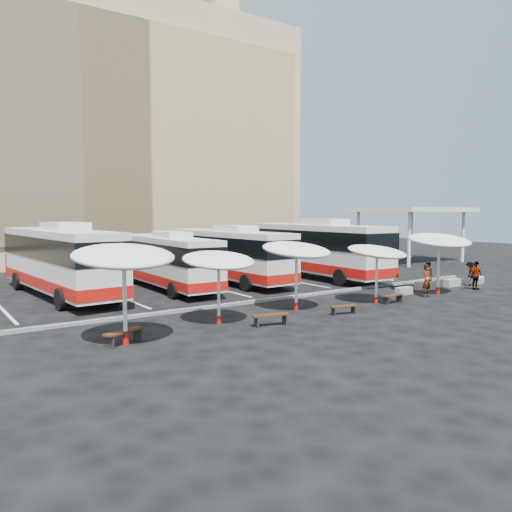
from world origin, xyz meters
TOP-DOWN VIEW (x-y plane):
  - ground at (0.00, 0.00)m, footprint 120.00×120.00m
  - sandstone_building at (0.00, 31.87)m, footprint 42.00×18.25m
  - service_canopy at (24.00, 10.00)m, footprint 10.00×8.00m
  - curb_divider at (0.00, 0.50)m, footprint 34.00×0.25m
  - bay_lines at (0.00, 8.00)m, footprint 24.15×12.00m
  - bus_0 at (-8.63, 8.66)m, footprint 3.76×13.41m
  - bus_1 at (-2.55, 7.72)m, footprint 2.89×11.40m
  - bus_2 at (2.09, 8.02)m, footprint 3.13×12.33m
  - bus_3 at (8.70, 6.59)m, footprint 3.66×13.67m
  - sunshade_0 at (-9.39, -3.72)m, footprint 3.82×3.87m
  - sunshade_1 at (-4.94, -2.75)m, footprint 3.32×3.35m
  - sunshade_2 at (-0.35, -2.33)m, footprint 3.44×3.48m
  - sunshade_3 at (4.28, -3.26)m, footprint 3.49×3.52m
  - sunshade_4 at (9.48, -3.31)m, footprint 4.44×4.47m
  - wood_bench_0 at (-9.40, -3.59)m, footprint 1.68×1.04m
  - wood_bench_1 at (-3.34, -4.29)m, footprint 1.67×0.79m
  - wood_bench_2 at (0.85, -4.34)m, footprint 1.40×0.62m
  - wood_bench_3 at (5.02, -3.75)m, footprint 1.51×0.52m
  - conc_bench_0 at (7.70, -2.33)m, footprint 1.18×0.42m
  - conc_bench_1 at (10.34, -1.83)m, footprint 1.35×0.88m
  - conc_bench_2 at (12.84, -2.01)m, footprint 1.30×0.44m
  - conc_bench_3 at (15.61, -2.22)m, footprint 1.24×0.80m
  - passenger_0 at (8.11, -3.56)m, footprint 0.73×0.53m
  - passenger_1 at (11.37, -1.25)m, footprint 0.95×0.86m
  - passenger_2 at (12.82, -3.63)m, footprint 1.08×0.59m
  - passenger_3 at (14.05, -2.43)m, footprint 1.16×1.05m

SIDE VIEW (x-z plane):
  - ground at x=0.00m, z-range 0.00..0.00m
  - bay_lines at x=0.00m, z-range 0.00..0.01m
  - curb_divider at x=0.00m, z-range 0.00..0.15m
  - conc_bench_0 at x=7.70m, z-range 0.00..0.44m
  - conc_bench_3 at x=15.61m, z-range 0.00..0.44m
  - conc_bench_1 at x=10.34m, z-range 0.00..0.48m
  - conc_bench_2 at x=12.84m, z-range 0.00..0.49m
  - wood_bench_2 at x=0.85m, z-range 0.11..0.53m
  - wood_bench_3 at x=5.02m, z-range 0.12..0.57m
  - wood_bench_1 at x=-3.34m, z-range 0.13..0.63m
  - wood_bench_0 at x=-9.40m, z-range 0.13..0.64m
  - passenger_3 at x=14.05m, z-range 0.00..1.56m
  - passenger_1 at x=11.37m, z-range 0.00..1.61m
  - passenger_2 at x=12.82m, z-range 0.00..1.75m
  - passenger_0 at x=8.11m, z-range 0.00..1.85m
  - bus_1 at x=-2.55m, z-range 0.04..3.64m
  - bus_2 at x=2.09m, z-range 0.04..3.93m
  - bus_0 at x=-8.63m, z-range 0.05..4.25m
  - bus_3 at x=8.70m, z-range 0.05..4.34m
  - sunshade_3 at x=4.28m, z-range 1.11..4.28m
  - sunshade_1 at x=-4.94m, z-range 1.12..4.32m
  - sunshade_2 at x=-0.35m, z-range 1.21..4.66m
  - sunshade_4 at x=9.48m, z-range 1.28..4.96m
  - sunshade_0 at x=-9.39m, z-range 1.31..5.05m
  - service_canopy at x=24.00m, z-range 2.27..7.47m
  - sandstone_building at x=0.00m, z-range -2.17..27.43m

